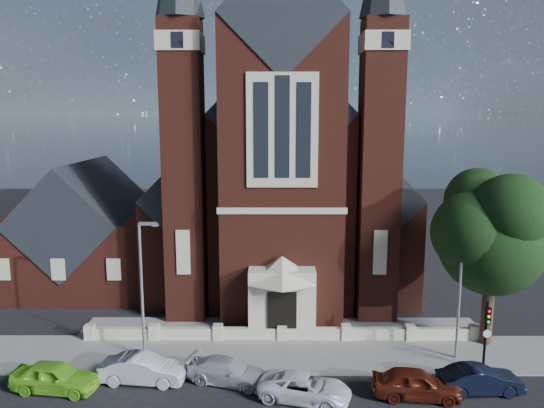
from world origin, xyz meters
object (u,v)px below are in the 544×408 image
at_px(street_lamp_right, 462,283).
at_px(car_white_suv, 305,388).
at_px(car_lime_van, 55,377).
at_px(street_tree, 497,235).
at_px(car_dark_red, 416,384).
at_px(parish_hall, 87,236).
at_px(street_lamp_left, 143,283).
at_px(car_silver_b, 228,371).
at_px(church, 279,179).
at_px(car_silver_a, 143,369).
at_px(car_navy, 480,380).
at_px(traffic_signal, 487,328).

bearing_deg(street_lamp_right, car_white_suv, -154.01).
xyz_separation_m(street_lamp_right, car_lime_van, (-21.77, -3.60, -3.84)).
distance_m(street_tree, car_dark_red, 10.46).
relative_size(parish_hall, street_lamp_right, 1.51).
bearing_deg(street_tree, street_lamp_right, -145.74).
distance_m(street_lamp_left, car_white_suv, 10.72).
relative_size(car_lime_van, car_silver_b, 1.01).
xyz_separation_m(church, parish_hall, (-16.00, -4.94, -4.17)).
relative_size(car_silver_a, car_white_suv, 0.97).
relative_size(church, street_lamp_right, 4.31).
bearing_deg(car_navy, car_dark_red, 93.78).
bearing_deg(traffic_signal, street_lamp_left, 175.24).
xyz_separation_m(traffic_signal, car_lime_van, (-22.68, -2.03, -1.82)).
bearing_deg(traffic_signal, car_navy, -116.31).
bearing_deg(traffic_signal, car_silver_b, -175.26).
bearing_deg(car_white_suv, parish_hall, 58.38).
xyz_separation_m(church, traffic_signal, (11.00, -20.52, -5.60)).
bearing_deg(street_tree, car_navy, -116.09).
distance_m(street_lamp_right, car_lime_van, 22.40).
relative_size(car_lime_van, car_navy, 1.05).
distance_m(traffic_signal, car_white_suv, 10.56).
relative_size(parish_hall, car_dark_red, 2.78).
height_order(parish_hall, street_lamp_right, parish_hall).
relative_size(traffic_signal, car_silver_b, 0.91).
xyz_separation_m(street_lamp_left, street_lamp_right, (18.00, 0.00, 0.00)).
distance_m(parish_hall, street_lamp_left, 16.18).
distance_m(traffic_signal, car_navy, 3.05).
relative_size(church, car_silver_a, 7.79).
xyz_separation_m(parish_hall, car_silver_a, (8.58, -16.71, -3.27)).
bearing_deg(car_silver_b, car_navy, -76.88).
bearing_deg(car_dark_red, street_lamp_right, -33.60).
xyz_separation_m(parish_hall, street_lamp_left, (8.09, -14.00, 0.59)).
relative_size(traffic_signal, car_dark_red, 0.91).
distance_m(car_silver_a, car_dark_red, 14.09).
xyz_separation_m(traffic_signal, car_silver_a, (-18.42, -1.13, -1.85)).
height_order(church, car_silver_a, church).
xyz_separation_m(parish_hall, car_lime_van, (4.32, -17.60, -3.25)).
distance_m(car_lime_van, car_dark_red, 18.28).
bearing_deg(car_silver_b, car_dark_red, -81.23).
height_order(street_lamp_left, street_lamp_right, same).
relative_size(street_lamp_right, car_silver_b, 1.83).
relative_size(church, parish_hall, 2.86).
height_order(car_lime_van, car_silver_b, car_lime_van).
relative_size(street_lamp_right, car_navy, 1.91).
bearing_deg(car_white_suv, car_navy, -69.84).
bearing_deg(street_lamp_left, car_silver_b, -28.69).
distance_m(church, traffic_signal, 23.94).
bearing_deg(car_silver_b, car_silver_a, 107.25).
distance_m(church, street_tree, 21.38).
bearing_deg(car_silver_a, street_lamp_right, -76.07).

